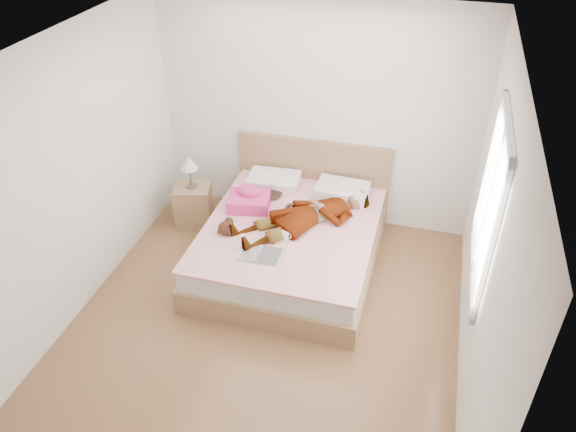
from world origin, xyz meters
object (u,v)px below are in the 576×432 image
object	(u,v)px
magazine	(261,255)
nightstand	(193,202)
towel	(249,199)
bed	(293,239)
coffee_mug	(285,235)
phone	(272,182)
woman	(306,212)
plush_toy	(226,227)

from	to	relation	value
magazine	nightstand	world-z (taller)	nightstand
towel	magazine	bearing A→B (deg)	-63.62
bed	coffee_mug	bearing A→B (deg)	-88.51
towel	phone	bearing A→B (deg)	60.53
bed	coffee_mug	distance (m)	0.42
phone	nightstand	xyz separation A→B (m)	(-0.94, -0.08, -0.38)
woman	coffee_mug	bearing A→B (deg)	-64.43
woman	towel	distance (m)	0.68
plush_toy	woman	bearing A→B (deg)	29.22
woman	coffee_mug	distance (m)	0.38
magazine	coffee_mug	xyz separation A→B (m)	(0.16, 0.32, 0.04)
magazine	coffee_mug	bearing A→B (deg)	64.19
phone	magazine	xyz separation A→B (m)	(0.22, -1.08, -0.16)
magazine	nightstand	bearing A→B (deg)	139.31
plush_toy	nightstand	xyz separation A→B (m)	(-0.71, 0.73, -0.28)
magazine	phone	bearing A→B (deg)	101.38
magazine	nightstand	distance (m)	1.55
woman	nightstand	bearing A→B (deg)	-147.38
bed	nightstand	distance (m)	1.36
phone	towel	xyz separation A→B (m)	(-0.17, -0.30, -0.07)
woman	phone	size ratio (longest dim) A/B	18.34
phone	coffee_mug	world-z (taller)	phone
towel	coffee_mug	bearing A→B (deg)	-39.94
bed	nightstand	xyz separation A→B (m)	(-1.31, 0.36, 0.02)
phone	bed	world-z (taller)	bed
woman	towel	size ratio (longest dim) A/B	3.21
coffee_mug	plush_toy	distance (m)	0.61
towel	magazine	world-z (taller)	towel
nightstand	towel	bearing A→B (deg)	-15.71
woman	magazine	size ratio (longest dim) A/B	3.82
towel	woman	bearing A→B (deg)	-8.50
phone	coffee_mug	xyz separation A→B (m)	(0.37, -0.76, -0.12)
magazine	coffee_mug	world-z (taller)	coffee_mug
coffee_mug	nightstand	xyz separation A→B (m)	(-1.32, 0.67, -0.26)
plush_toy	nightstand	bearing A→B (deg)	134.12
phone	bed	size ratio (longest dim) A/B	0.04
plush_toy	nightstand	distance (m)	1.05
phone	nightstand	bearing A→B (deg)	140.02
bed	towel	bearing A→B (deg)	164.86
magazine	woman	bearing A→B (deg)	67.43
plush_toy	nightstand	world-z (taller)	nightstand
coffee_mug	plush_toy	xyz separation A→B (m)	(-0.61, -0.06, 0.02)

